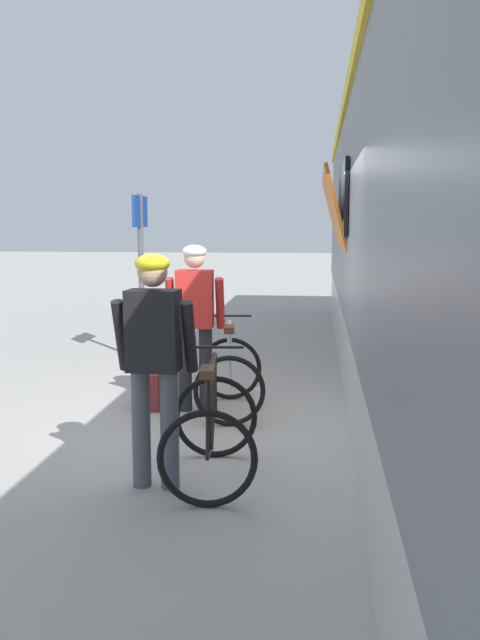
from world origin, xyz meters
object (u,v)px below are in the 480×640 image
Objects in this scene: platform_sign_post at (141,249)px; backpack_on_platform at (149,392)px; cyclist_far_in_red at (195,313)px; water_bottle_by_the_backpack at (134,395)px; cyclist_near_in_dark at (154,350)px; bicycle_near_black at (212,430)px; water_bottle_near_the_bikes at (258,400)px; bicycle_far_silver at (230,375)px.

backpack_on_platform is at bearing -73.73° from platform_sign_post.
water_bottle_by_the_backpack is at bearing 171.64° from cyclist_far_in_red.
cyclist_far_in_red is 4.40× the size of backpack_on_platform.
backpack_on_platform reaches higher than water_bottle_by_the_backpack.
cyclist_near_in_dark is at bearing -70.16° from water_bottle_by_the_backpack.
cyclist_near_in_dark is 4.40× the size of backpack_on_platform.
cyclist_near_in_dark is 1.55× the size of bicycle_near_black.
cyclist_far_in_red is 0.73× the size of platform_sign_post.
water_bottle_by_the_backpack is (-1.36, 0.02, -0.00)m from water_bottle_near_the_bikes.
water_bottle_near_the_bikes is (0.18, 2.00, -0.29)m from bicycle_near_black.
cyclist_near_in_dark and cyclist_far_in_red have the same top height.
cyclist_far_in_red reaches higher than bicycle_far_silver.
platform_sign_post is (-1.74, 4.46, 1.22)m from bicycle_near_black.
cyclist_near_in_dark is 7.54× the size of water_bottle_near_the_bikes.
bicycle_near_black is 4.94m from platform_sign_post.
cyclist_near_in_dark is 2.43m from water_bottle_near_the_bikes.
water_bottle_near_the_bikes is 1.36m from water_bottle_by_the_backpack.
cyclist_near_in_dark reaches higher than bicycle_far_silver.
cyclist_near_in_dark is 2.51m from water_bottle_by_the_backpack.
bicycle_near_black is 0.99× the size of bicycle_far_silver.
water_bottle_by_the_backpack is at bearing 152.80° from backpack_on_platform.
bicycle_far_silver is 2.87× the size of backpack_on_platform.
cyclist_far_in_red is 2.90m from platform_sign_post.
water_bottle_near_the_bikes is at bearing 18.63° from bicycle_far_silver.
cyclist_far_in_red is 2.08m from bicycle_near_black.
cyclist_near_in_dark reaches higher than bicycle_near_black.
water_bottle_by_the_backpack is at bearing -77.29° from platform_sign_post.
platform_sign_post reaches higher than bicycle_near_black.
water_bottle_by_the_backpack is at bearing 179.19° from water_bottle_near_the_bikes.
cyclist_near_in_dark is at bearing -156.97° from bicycle_near_black.
backpack_on_platform is 1.72× the size of water_bottle_by_the_backpack.
cyclist_far_in_red is 1.53× the size of bicycle_far_silver.
platform_sign_post is (-1.26, 2.54, 0.57)m from cyclist_far_in_red.
cyclist_far_in_red is at bearing -63.69° from platform_sign_post.
backpack_on_platform is (-0.58, 2.04, -0.85)m from cyclist_near_in_dark.
bicycle_far_silver is 4.92× the size of water_bottle_near_the_bikes.
bicycle_near_black is 2.36m from water_bottle_by_the_backpack.
bicycle_near_black is 2.12m from backpack_on_platform.
bicycle_near_black is at bearing -54.04° from backpack_on_platform.
platform_sign_post is at bearing 114.49° from backpack_on_platform.
backpack_on_platform is 3.05m from platform_sign_post.
cyclist_far_in_red reaches higher than bicycle_near_black.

